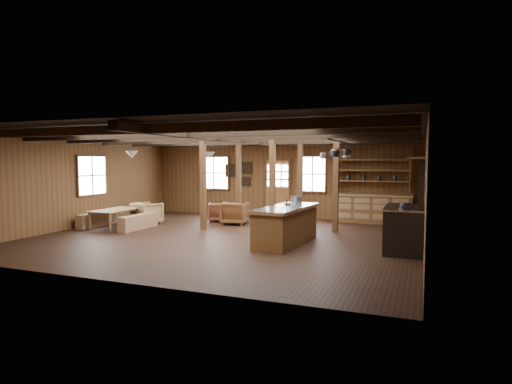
# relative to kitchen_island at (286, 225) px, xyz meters

# --- Properties ---
(room) EXTENTS (10.04, 9.04, 2.84)m
(room) POSITION_rel_kitchen_island_xyz_m (-1.80, 0.24, 0.92)
(room) COLOR black
(room) RESTS_ON ground
(ceiling_joists) EXTENTS (9.80, 8.82, 0.18)m
(ceiling_joists) POSITION_rel_kitchen_island_xyz_m (-1.80, 0.42, 2.20)
(ceiling_joists) COLOR black
(ceiling_joists) RESTS_ON ceiling
(timber_posts) EXTENTS (3.95, 2.35, 2.80)m
(timber_posts) POSITION_rel_kitchen_island_xyz_m (-1.28, 2.32, 0.92)
(timber_posts) COLOR #442613
(timber_posts) RESTS_ON floor
(back_door) EXTENTS (1.02, 0.08, 2.15)m
(back_door) POSITION_rel_kitchen_island_xyz_m (-1.80, 4.69, 0.40)
(back_door) COLOR brown
(back_door) RESTS_ON floor
(window_back_left) EXTENTS (1.32, 0.06, 1.32)m
(window_back_left) POSITION_rel_kitchen_island_xyz_m (-4.40, 4.70, 1.12)
(window_back_left) COLOR white
(window_back_left) RESTS_ON wall_back
(window_back_right) EXTENTS (1.02, 0.06, 1.32)m
(window_back_right) POSITION_rel_kitchen_island_xyz_m (-0.50, 4.70, 1.12)
(window_back_right) COLOR white
(window_back_right) RESTS_ON wall_back
(window_left) EXTENTS (0.14, 1.24, 1.32)m
(window_left) POSITION_rel_kitchen_island_xyz_m (-6.76, 0.74, 1.12)
(window_left) COLOR white
(window_left) RESTS_ON wall_back
(notice_boards) EXTENTS (1.08, 0.03, 0.90)m
(notice_boards) POSITION_rel_kitchen_island_xyz_m (-3.30, 4.70, 1.16)
(notice_boards) COLOR silver
(notice_boards) RESTS_ON wall_back
(back_counter) EXTENTS (2.55, 0.60, 2.45)m
(back_counter) POSITION_rel_kitchen_island_xyz_m (1.60, 4.45, 0.12)
(back_counter) COLOR brown
(back_counter) RESTS_ON floor
(pendant_lamps) EXTENTS (1.86, 2.36, 0.66)m
(pendant_lamps) POSITION_rel_kitchen_island_xyz_m (-4.05, 1.24, 1.77)
(pendant_lamps) COLOR #29292B
(pendant_lamps) RESTS_ON ceiling
(pot_rack) EXTENTS (0.38, 3.00, 0.45)m
(pot_rack) POSITION_rel_kitchen_island_xyz_m (1.19, 0.58, 1.79)
(pot_rack) COLOR #29292B
(pot_rack) RESTS_ON ceiling
(kitchen_island) EXTENTS (1.08, 2.56, 1.20)m
(kitchen_island) POSITION_rel_kitchen_island_xyz_m (0.00, 0.00, 0.00)
(kitchen_island) COLOR brown
(kitchen_island) RESTS_ON floor
(step_stool) EXTENTS (0.45, 0.36, 0.36)m
(step_stool) POSITION_rel_kitchen_island_xyz_m (-0.77, 1.32, -0.30)
(step_stool) COLOR #8A5D3E
(step_stool) RESTS_ON floor
(commercial_range) EXTENTS (0.90, 1.75, 2.16)m
(commercial_range) POSITION_rel_kitchen_island_xyz_m (2.84, 0.23, 0.20)
(commercial_range) COLOR #29292B
(commercial_range) RESTS_ON floor
(dining_table) EXTENTS (0.94, 1.63, 0.56)m
(dining_table) POSITION_rel_kitchen_island_xyz_m (-5.70, 0.59, -0.20)
(dining_table) COLOR olive
(dining_table) RESTS_ON floor
(bench_wall) EXTENTS (0.30, 1.58, 0.43)m
(bench_wall) POSITION_rel_kitchen_island_xyz_m (-6.45, 0.59, -0.26)
(bench_wall) COLOR #8A5D3E
(bench_wall) RESTS_ON floor
(bench_aisle) EXTENTS (0.30, 1.59, 0.44)m
(bench_aisle) POSITION_rel_kitchen_island_xyz_m (-4.88, 0.59, -0.26)
(bench_aisle) COLOR #8A5D3E
(bench_aisle) RESTS_ON floor
(armchair_a) EXTENTS (0.90, 0.91, 0.64)m
(armchair_a) POSITION_rel_kitchen_island_xyz_m (-3.34, 2.98, -0.16)
(armchair_a) COLOR brown
(armchair_a) RESTS_ON floor
(armchair_b) EXTENTS (0.91, 0.93, 0.74)m
(armchair_b) POSITION_rel_kitchen_island_xyz_m (-2.56, 2.55, -0.11)
(armchair_b) COLOR brown
(armchair_b) RESTS_ON floor
(armchair_c) EXTENTS (0.99, 1.00, 0.73)m
(armchair_c) POSITION_rel_kitchen_island_xyz_m (-5.21, 1.50, -0.12)
(armchair_c) COLOR #997645
(armchair_c) RESTS_ON floor
(counter_pot) EXTENTS (0.31, 0.31, 0.19)m
(counter_pot) POSITION_rel_kitchen_island_xyz_m (-0.03, 1.00, 0.56)
(counter_pot) COLOR silver
(counter_pot) RESTS_ON kitchen_island
(bowl) EXTENTS (0.32, 0.32, 0.06)m
(bowl) POSITION_rel_kitchen_island_xyz_m (-0.11, 0.49, 0.49)
(bowl) COLOR silver
(bowl) RESTS_ON kitchen_island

